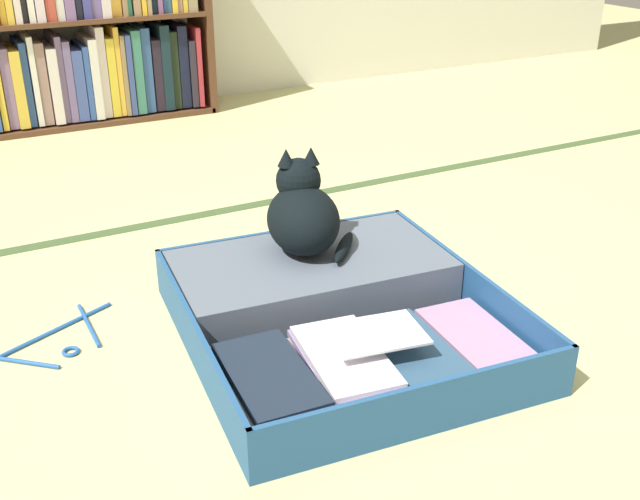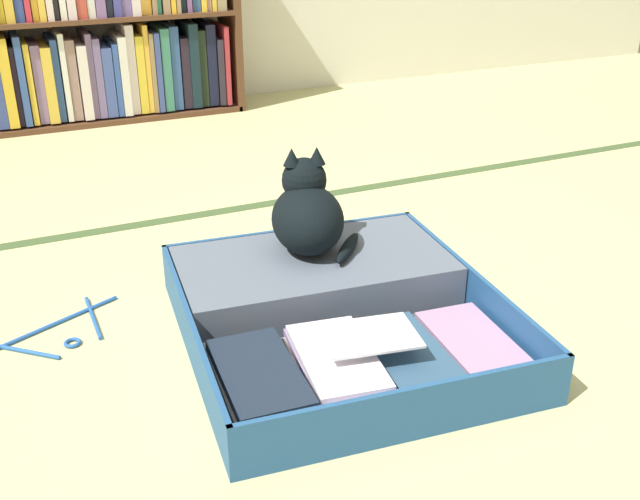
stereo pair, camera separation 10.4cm
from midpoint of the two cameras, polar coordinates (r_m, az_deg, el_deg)
name	(u,v)px [view 2 (the right image)]	position (r m, az deg, el deg)	size (l,w,h in m)	color
ground_plane	(382,335)	(1.86, 6.30, -6.42)	(10.00, 10.00, 0.00)	#BAB97C
tatami_border	(255,206)	(2.60, -3.75, 3.33)	(4.80, 0.05, 0.00)	#3C522C
bookshelf	(61,26)	(3.65, -18.09, 15.69)	(1.56, 0.29, 0.93)	#53331F
open_suitcase	(328,308)	(1.86, 2.22, -4.39)	(0.79, 0.86, 0.12)	navy
black_cat	(307,213)	(1.96, 0.57, 2.74)	(0.27, 0.28, 0.26)	black
clothes_hanger	(56,332)	(1.94, -17.76, -5.91)	(0.37, 0.27, 0.01)	#22549E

